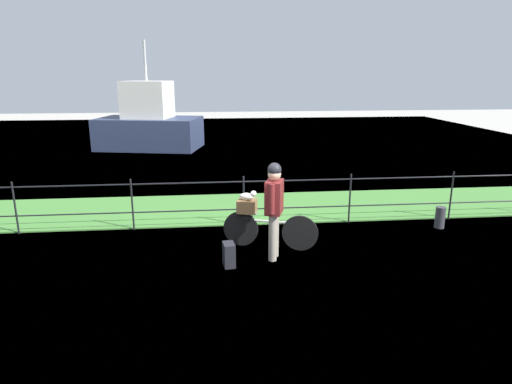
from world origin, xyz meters
The scene contains 11 objects.
ground_plane centered at (0.00, 0.00, 0.00)m, with size 60.00×60.00×0.00m, color #B2ADA3.
grass_strip centered at (0.00, 3.34, 0.01)m, with size 27.00×2.40×0.03m, color #478438.
harbor_water centered at (0.00, 9.75, 0.00)m, with size 30.00×30.00×0.00m, color #426684.
iron_fence centered at (0.00, 2.09, 0.63)m, with size 18.04×0.04×1.07m.
bicycle_main centered at (0.37, 0.88, 0.35)m, with size 1.67×0.59×0.65m.
wooden_crate centered at (-0.02, 1.01, 0.77)m, with size 0.33×0.29×0.23m, color brown.
terrier_dog centered at (0.00, 1.00, 0.96)m, with size 0.32×0.22×0.18m.
cyclist_person centered at (0.39, 0.40, 1.00)m, with size 0.37×0.52×1.68m.
backpack_on_paving centered at (-0.39, 0.15, 0.20)m, with size 0.28×0.18×0.40m, color black.
mooring_bollard centered at (4.02, 1.59, 0.22)m, with size 0.20×0.20×0.45m, color #38383D.
moored_boat_near centered at (-3.22, 12.33, 1.01)m, with size 4.53×3.17×4.38m.
Camera 1 is at (-0.63, -6.62, 3.11)m, focal length 30.98 mm.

